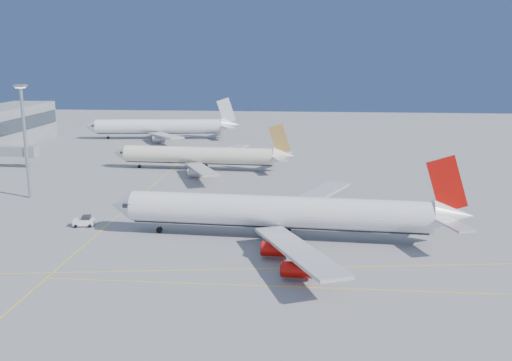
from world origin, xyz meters
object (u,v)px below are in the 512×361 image
at_px(airliner_virgin, 285,213).
at_px(pushback_tug, 84,221).
at_px(light_mast, 25,132).
at_px(airliner_etihad, 202,155).
at_px(airliner_third, 162,127).

bearing_deg(airliner_virgin, pushback_tug, 177.72).
bearing_deg(light_mast, airliner_etihad, 45.40).
height_order(pushback_tug, light_mast, light_mast).
bearing_deg(light_mast, pushback_tug, -44.28).
bearing_deg(airliner_virgin, airliner_etihad, 117.04).
distance_m(airliner_virgin, airliner_etihad, 69.72).
height_order(airliner_third, light_mast, light_mast).
relative_size(airliner_etihad, pushback_tug, 12.88).
height_order(airliner_virgin, pushback_tug, airliner_virgin).
bearing_deg(airliner_third, airliner_etihad, -71.82).
distance_m(airliner_virgin, airliner_third, 137.31).
bearing_deg(pushback_tug, airliner_virgin, -15.09).
bearing_deg(airliner_virgin, airliner_third, 117.47).
bearing_deg(airliner_virgin, light_mast, 161.37).
relative_size(pushback_tug, light_mast, 0.16).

